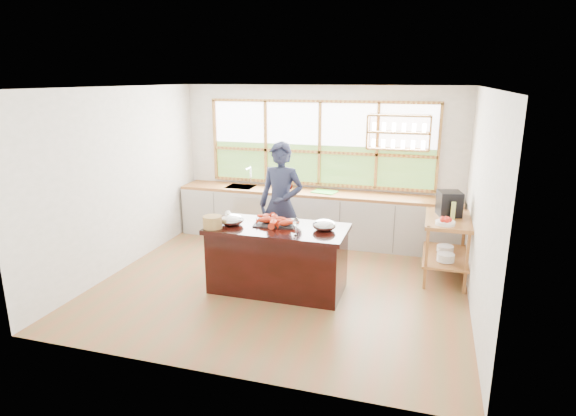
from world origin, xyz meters
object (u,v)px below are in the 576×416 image
at_px(espresso_machine, 449,203).
at_px(wicker_basket, 213,222).
at_px(island, 278,258).
at_px(cook, 281,205).

height_order(espresso_machine, wicker_basket, espresso_machine).
xyz_separation_m(espresso_machine, wicker_basket, (-3.00, -1.53, -0.10)).
bearing_deg(island, cook, 104.42).
distance_m(espresso_machine, wicker_basket, 3.37).
bearing_deg(espresso_machine, cook, 174.43).
xyz_separation_m(island, wicker_basket, (-0.81, -0.28, 0.53)).
bearing_deg(cook, espresso_machine, 13.94).
relative_size(cook, wicker_basket, 7.60).
xyz_separation_m(cook, espresso_machine, (2.42, 0.35, 0.12)).
bearing_deg(wicker_basket, espresso_machine, 26.99).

